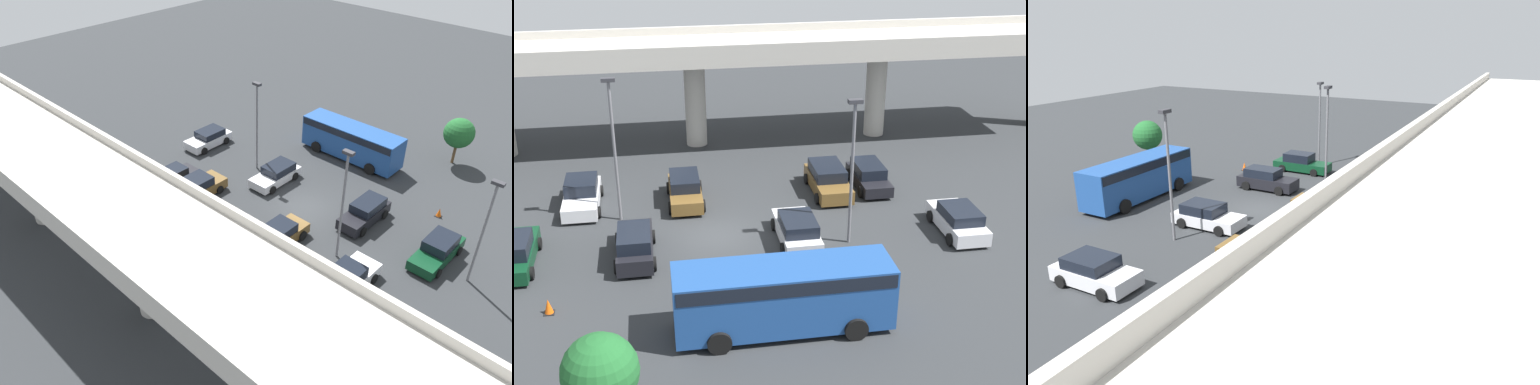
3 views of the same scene
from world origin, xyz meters
The scene contains 16 objects.
ground_plane centered at (0.00, 0.00, 0.00)m, with size 109.79×109.79×0.00m, color #2D3033.
highway_overpass centered at (0.00, 14.12, 6.03)m, with size 52.66×6.55×7.58m.
parked_car_0 centered at (-9.90, -1.45, 0.73)m, with size 2.04×4.76×1.58m.
parked_car_1 centered at (-7.18, 4.87, 0.74)m, with size 2.16×4.76×1.62m.
parked_car_2 centered at (-4.19, -1.66, 0.78)m, with size 1.98×4.54×1.63m.
parked_car_3 centered at (-1.38, 4.58, 0.76)m, with size 2.05×4.50×1.57m.
parked_car_4 centered at (3.99, -1.27, 0.70)m, with size 2.12×4.46×1.47m.
parked_car_5 centered at (7.06, 4.61, 0.78)m, with size 2.19×4.77×1.62m.
parked_car_6 centered at (9.65, 4.92, 0.72)m, with size 1.97×4.37×1.48m.
parked_car_7 centered at (12.55, -1.66, 0.71)m, with size 2.10×4.37×1.49m.
shuttle_bus centered at (1.88, -8.70, 1.77)m, with size 8.97×2.76×2.95m.
lamp_post_near_aisle centered at (-5.01, 2.85, 4.66)m, with size 0.70×0.35×7.95m.
lamp_post_mid_lot centered at (-12.31, -0.89, 4.35)m, with size 0.70×0.35×7.34m.
lamp_post_by_overpass centered at (6.60, -1.75, 4.49)m, with size 0.70×0.35×7.61m.
tree_front_left centered at (-5.08, -14.02, 2.82)m, with size 2.53×2.53×4.10m.
traffic_cone centered at (-7.87, -5.92, 0.33)m, with size 0.44×0.44×0.70m.
Camera 3 is at (27.35, 16.24, 11.86)m, focal length 35.00 mm.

